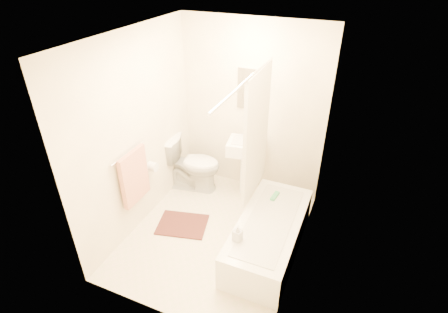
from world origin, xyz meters
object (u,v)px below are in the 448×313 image
at_px(toilet, 193,164).
at_px(bath_mat, 182,224).
at_px(soap_bottle, 238,233).
at_px(bathtub, 269,235).
at_px(sink, 245,165).

height_order(toilet, bath_mat, toilet).
relative_size(toilet, soap_bottle, 4.24).
xyz_separation_m(bathtub, soap_bottle, (-0.23, -0.42, 0.31)).
bearing_deg(sink, bath_mat, -126.96).
bearing_deg(soap_bottle, bath_mat, 157.07).
xyz_separation_m(toilet, soap_bottle, (1.16, -1.20, 0.13)).
bearing_deg(toilet, soap_bottle, -145.82).
bearing_deg(bathtub, soap_bottle, -118.62).
height_order(bathtub, soap_bottle, soap_bottle).
relative_size(toilet, bathtub, 0.53).
height_order(sink, soap_bottle, sink).
height_order(bathtub, bath_mat, bathtub).
bearing_deg(bath_mat, sink, 62.94).
bearing_deg(bath_mat, bathtub, 2.13).
distance_m(bath_mat, soap_bottle, 1.11).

